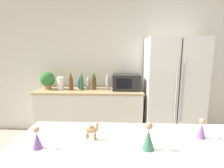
% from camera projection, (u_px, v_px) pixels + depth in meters
% --- Properties ---
extents(wall_back, '(8.00, 0.06, 2.55)m').
position_uv_depth(wall_back, '(118.00, 68.00, 3.39)').
color(wall_back, silver).
rests_on(wall_back, ground_plane).
extents(back_counter, '(1.88, 0.63, 0.92)m').
position_uv_depth(back_counter, '(90.00, 114.00, 3.23)').
color(back_counter, silver).
rests_on(back_counter, ground_plane).
extents(refrigerator, '(0.94, 0.69, 1.82)m').
position_uv_depth(refrigerator, '(172.00, 91.00, 3.04)').
color(refrigerator, silver).
rests_on(refrigerator, ground_plane).
extents(potted_plant, '(0.26, 0.26, 0.32)m').
position_uv_depth(potted_plant, '(48.00, 80.00, 3.16)').
color(potted_plant, '#9E6B47').
rests_on(potted_plant, back_counter).
extents(paper_towel_roll, '(0.12, 0.12, 0.23)m').
position_uv_depth(paper_towel_roll, '(61.00, 83.00, 3.13)').
color(paper_towel_roll, white).
rests_on(paper_towel_roll, back_counter).
extents(microwave, '(0.48, 0.37, 0.28)m').
position_uv_depth(microwave, '(126.00, 82.00, 3.12)').
color(microwave, black).
rests_on(microwave, back_counter).
extents(back_bottle_0, '(0.07, 0.07, 0.32)m').
position_uv_depth(back_bottle_0, '(82.00, 81.00, 3.14)').
color(back_bottle_0, '#2D6033').
rests_on(back_bottle_0, back_counter).
extents(back_bottle_1, '(0.08, 0.08, 0.33)m').
position_uv_depth(back_bottle_1, '(94.00, 80.00, 3.22)').
color(back_bottle_1, '#2D6033').
rests_on(back_bottle_1, back_counter).
extents(back_bottle_2, '(0.08, 0.08, 0.32)m').
position_uv_depth(back_bottle_2, '(71.00, 81.00, 3.08)').
color(back_bottle_2, brown).
rests_on(back_bottle_2, back_counter).
extents(back_bottle_3, '(0.08, 0.08, 0.23)m').
position_uv_depth(back_bottle_3, '(80.00, 83.00, 3.22)').
color(back_bottle_3, navy).
rests_on(back_bottle_3, back_counter).
extents(back_bottle_4, '(0.07, 0.07, 0.26)m').
position_uv_depth(back_bottle_4, '(88.00, 82.00, 3.22)').
color(back_bottle_4, '#B2B7BC').
rests_on(back_bottle_4, back_counter).
extents(back_bottle_5, '(0.06, 0.06, 0.32)m').
position_uv_depth(back_bottle_5, '(108.00, 81.00, 3.11)').
color(back_bottle_5, '#B2B7BC').
rests_on(back_bottle_5, back_counter).
extents(back_bottle_6, '(0.07, 0.07, 0.30)m').
position_uv_depth(back_bottle_6, '(93.00, 82.00, 3.11)').
color(back_bottle_6, brown).
rests_on(back_bottle_6, back_counter).
extents(camel_figurine, '(0.10, 0.06, 0.12)m').
position_uv_depth(camel_figurine, '(92.00, 129.00, 1.15)').
color(camel_figurine, olive).
rests_on(camel_figurine, bar_counter).
extents(wise_man_figurine_blue, '(0.06, 0.06, 0.14)m').
position_uv_depth(wise_man_figurine_blue, '(201.00, 130.00, 1.17)').
color(wise_man_figurine_blue, '#6B4784').
rests_on(wise_man_figurine_blue, bar_counter).
extents(wise_man_figurine_crimson, '(0.07, 0.07, 0.17)m').
position_uv_depth(wise_man_figurine_crimson, '(148.00, 138.00, 1.03)').
color(wise_man_figurine_crimson, '#33664C').
rests_on(wise_man_figurine_crimson, bar_counter).
extents(wise_man_figurine_purple, '(0.06, 0.06, 0.14)m').
position_uv_depth(wise_man_figurine_purple, '(37.00, 139.00, 1.04)').
color(wise_man_figurine_purple, '#6B4784').
rests_on(wise_man_figurine_purple, bar_counter).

